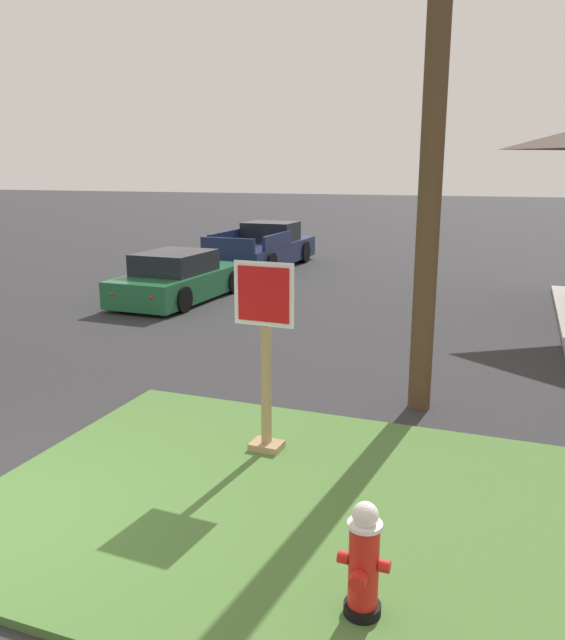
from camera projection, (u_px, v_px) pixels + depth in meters
The scene contains 7 objects.
grass_corner_patch at pixel (275, 501), 6.24m from camera, with size 5.75×4.58×0.08m, color #477033.
fire_hydrant at pixel (364, 562), 4.51m from camera, with size 0.38×0.34×0.89m.
stop_sign at pixel (265, 362), 7.07m from camera, with size 0.71×0.29×2.19m.
manhole_cover at pixel (184, 412), 8.64m from camera, with size 0.70×0.70×0.02m, color black.
parked_sedan_green at pixel (179, 279), 15.98m from camera, with size 1.96×4.23×1.25m.
pickup_truck_navy at pixel (263, 249), 21.33m from camera, with size 2.10×5.56×1.48m.
utility_pole at pixel (437, 53), 7.75m from camera, with size 1.79×0.30×8.89m.
Camera 1 is at (4.42, -4.00, 3.24)m, focal length 35.43 mm.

